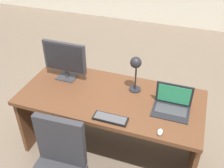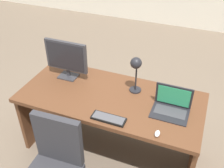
# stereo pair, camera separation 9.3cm
# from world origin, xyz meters

# --- Properties ---
(ground) EXTENTS (12.00, 12.00, 0.00)m
(ground) POSITION_xyz_m (0.00, 1.50, 0.00)
(ground) COLOR #6B5B4C
(desk) EXTENTS (1.81, 0.82, 0.75)m
(desk) POSITION_xyz_m (0.00, 0.05, 0.55)
(desk) COLOR #56331E
(desk) RESTS_ON ground
(monitor) EXTENTS (0.47, 0.16, 0.42)m
(monitor) POSITION_xyz_m (-0.56, 0.15, 0.99)
(monitor) COLOR #2D2D33
(monitor) RESTS_ON desk
(laptop) EXTENTS (0.33, 0.25, 0.24)m
(laptop) POSITION_xyz_m (0.60, 0.02, 0.83)
(laptop) COLOR black
(laptop) RESTS_ON desk
(keyboard) EXTENTS (0.31, 0.11, 0.02)m
(keyboard) POSITION_xyz_m (0.11, -0.32, 0.76)
(keyboard) COLOR black
(keyboard) RESTS_ON desk
(mouse) EXTENTS (0.04, 0.08, 0.03)m
(mouse) POSITION_xyz_m (0.55, -0.34, 0.77)
(mouse) COLOR silver
(mouse) RESTS_ON desk
(desk_lamp) EXTENTS (0.12, 0.14, 0.39)m
(desk_lamp) POSITION_xyz_m (0.20, 0.16, 1.04)
(desk_lamp) COLOR black
(desk_lamp) RESTS_ON desk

